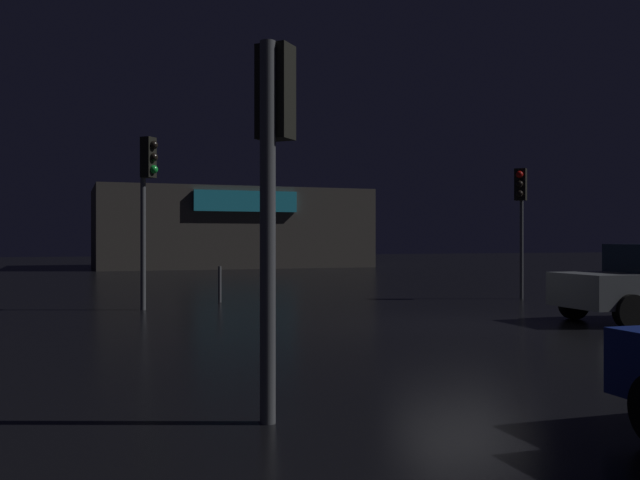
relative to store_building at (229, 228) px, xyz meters
The scene contains 6 objects.
ground_plane 31.29m from the store_building, 93.94° to the right, with size 120.00×120.00×0.00m, color black.
store_building is the anchor object (origin of this frame).
traffic_signal_main 37.79m from the store_building, 101.83° to the right, with size 0.42×0.42×3.61m.
traffic_signal_opposite 27.08m from the store_building, 106.68° to the right, with size 0.42×0.42×4.22m.
traffic_signal_cross_right 26.56m from the store_building, 84.19° to the right, with size 0.42×0.42×3.76m.
bollard_kerb_b 25.12m from the store_building, 103.06° to the right, with size 0.09×0.09×0.99m, color #595B60.
Camera 1 is at (-7.46, -12.35, 1.74)m, focal length 39.47 mm.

